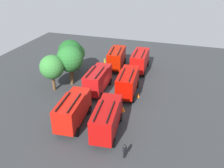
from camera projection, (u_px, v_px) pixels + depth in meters
ground_plane at (112, 92)px, 38.04m from camera, size 55.61×55.61×0.00m
fire_truck_0 at (107, 118)px, 28.16m from camera, size 7.42×3.39×3.88m
fire_truck_1 at (128, 82)px, 36.48m from camera, size 7.37×3.21×3.88m
fire_truck_2 at (140, 60)px, 44.34m from camera, size 7.30×3.00×3.88m
fire_truck_3 at (73, 109)px, 29.77m from camera, size 7.38×3.26×3.88m
fire_truck_4 at (98, 79)px, 37.29m from camera, size 7.28×2.96×3.88m
fire_truck_5 at (117, 57)px, 45.52m from camera, size 7.44×3.45×3.88m
firefighter_0 at (105, 62)px, 46.54m from camera, size 0.48×0.43×1.65m
firefighter_1 at (125, 151)px, 25.07m from camera, size 0.48×0.41×1.66m
tree_0 at (52, 67)px, 36.92m from camera, size 3.73×3.73×5.79m
tree_1 at (70, 59)px, 38.43m from camera, size 4.29×4.29×6.64m
tree_2 at (70, 52)px, 41.43m from camera, size 4.21×4.21×6.52m
tree_3 at (76, 53)px, 44.06m from camera, size 3.23×3.23×5.01m
traffic_cone_0 at (117, 79)px, 41.64m from camera, size 0.39×0.39×0.56m
traffic_cone_1 at (123, 109)px, 33.05m from camera, size 0.52×0.52×0.75m
traffic_cone_2 at (138, 95)px, 36.44m from camera, size 0.48×0.48×0.68m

